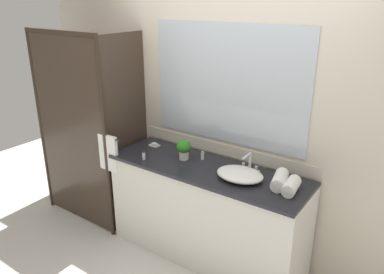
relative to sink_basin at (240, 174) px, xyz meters
name	(u,v)px	position (x,y,z in m)	size (l,w,h in m)	color
ground_plane	(205,254)	(-0.34, 0.02, -0.94)	(8.00, 8.00, 0.00)	silver
wall_back_with_mirror	(228,113)	(-0.34, 0.36, 0.37)	(4.40, 0.06, 2.60)	beige
vanity_cabinet	(206,212)	(-0.34, 0.03, -0.49)	(1.80, 0.58, 0.90)	silver
shower_enclosure	(89,132)	(-1.61, -0.17, 0.08)	(1.20, 0.59, 2.00)	#2D2319
sink_basin	(240,174)	(0.00, 0.00, 0.00)	(0.39, 0.30, 0.08)	white
faucet	(249,165)	(0.00, 0.16, 0.02)	(0.17, 0.16, 0.17)	silver
potted_plant	(184,148)	(-0.60, 0.06, 0.07)	(0.13, 0.13, 0.18)	beige
soap_dish	(154,145)	(-1.03, 0.15, -0.02)	(0.10, 0.07, 0.04)	silver
amenity_bottle_lotion	(144,155)	(-0.89, -0.16, 0.00)	(0.03, 0.03, 0.08)	silver
amenity_bottle_body_wash	(203,156)	(-0.46, 0.15, 0.00)	(0.03, 0.03, 0.08)	silver
rolled_towel_near_edge	(291,186)	(0.42, 0.02, 0.01)	(0.10, 0.10, 0.22)	white
rolled_towel_middle	(280,180)	(0.31, 0.06, 0.02)	(0.11, 0.11, 0.25)	white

